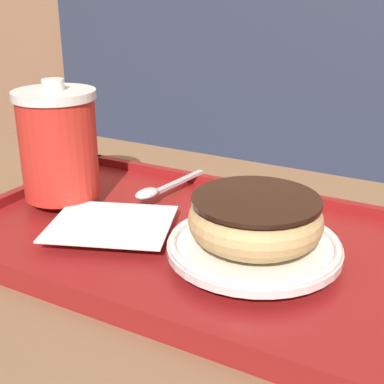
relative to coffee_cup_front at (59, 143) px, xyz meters
The scene contains 8 objects.
booth_bench 0.99m from the coffee_cup_front, 91.81° to the left, with size 1.64×0.44×1.00m.
cafe_table 0.30m from the coffee_cup_front, ahead, with size 1.09×0.65×0.75m.
serving_tray 0.20m from the coffee_cup_front, ahead, with size 0.50×0.31×0.02m.
napkin_paper 0.13m from the coffee_cup_front, 21.67° to the right, with size 0.16×0.15×0.00m.
coffee_cup_front is the anchor object (origin of this frame).
plate_with_chocolate_donut 0.27m from the coffee_cup_front, ahead, with size 0.17×0.17×0.01m.
donut_chocolate_glazed 0.27m from the coffee_cup_front, ahead, with size 0.13×0.13×0.04m.
spoon 0.13m from the coffee_cup_front, 30.55° to the left, with size 0.03×0.13×0.01m.
Camera 1 is at (0.25, -0.43, 1.02)m, focal length 50.00 mm.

